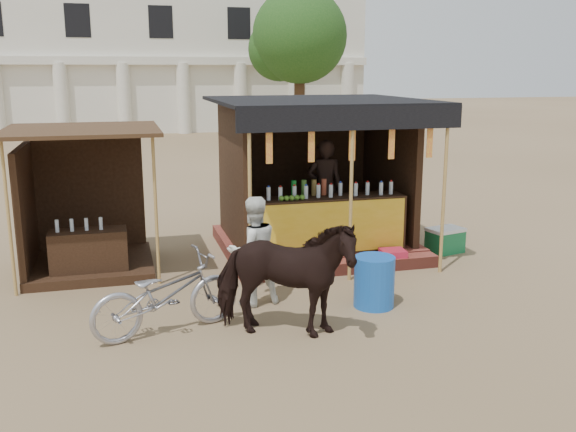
% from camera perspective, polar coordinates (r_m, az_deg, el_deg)
% --- Properties ---
extents(ground, '(120.00, 120.00, 0.00)m').
position_cam_1_polar(ground, '(8.67, 2.76, -9.41)').
color(ground, '#846B4C').
rests_on(ground, ground).
extents(main_stall, '(3.60, 3.61, 2.78)m').
position_cam_1_polar(main_stall, '(11.75, 2.58, 1.82)').
color(main_stall, brown).
rests_on(main_stall, ground).
extents(secondary_stall, '(2.40, 2.40, 2.38)m').
position_cam_1_polar(secondary_stall, '(11.16, -18.18, -0.37)').
color(secondary_stall, '#352013').
rests_on(secondary_stall, ground).
extents(cow, '(1.99, 1.47, 1.53)m').
position_cam_1_polar(cow, '(7.97, -0.35, -5.56)').
color(cow, black).
rests_on(cow, ground).
extents(motorbike, '(2.07, 1.23, 1.03)m').
position_cam_1_polar(motorbike, '(8.30, -10.80, -6.88)').
color(motorbike, '#9E9DA5').
rests_on(motorbike, ground).
extents(bystander, '(0.87, 0.73, 1.57)m').
position_cam_1_polar(bystander, '(9.08, -3.12, -3.13)').
color(bystander, silver).
rests_on(bystander, ground).
extents(blue_barrel, '(0.62, 0.62, 0.73)m').
position_cam_1_polar(blue_barrel, '(9.18, 7.67, -5.81)').
color(blue_barrel, blue).
rests_on(blue_barrel, ground).
extents(red_crate, '(0.44, 0.41, 0.31)m').
position_cam_1_polar(red_crate, '(11.05, 9.29, -3.75)').
color(red_crate, '#AC1C35').
rests_on(red_crate, ground).
extents(cooler, '(0.73, 0.58, 0.46)m').
position_cam_1_polar(cooler, '(12.12, 13.79, -2.09)').
color(cooler, '#19703E').
rests_on(cooler, ground).
extents(background_building, '(26.00, 7.45, 8.18)m').
position_cam_1_polar(background_building, '(37.59, -14.64, 13.59)').
color(background_building, silver).
rests_on(background_building, ground).
extents(tree, '(4.50, 4.40, 7.00)m').
position_cam_1_polar(tree, '(30.93, 0.62, 15.43)').
color(tree, '#382314').
rests_on(tree, ground).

